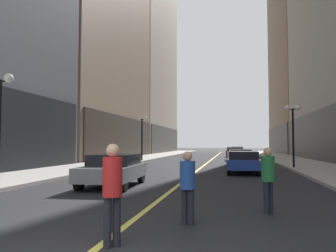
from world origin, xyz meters
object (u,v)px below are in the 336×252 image
Objects in this scene: car_maroon at (237,150)px; street_lamp_left_near at (0,104)px; street_lamp_right_mid at (293,122)px; car_navy at (240,157)px; car_silver at (235,153)px; pedestrian_in_green_parka at (268,175)px; pedestrian_in_blue_hoodie at (188,182)px; car_red at (234,151)px; car_blue at (244,161)px; street_lamp_left_far at (142,129)px; car_grey at (114,169)px; pedestrian_in_red_jacket at (112,186)px.

car_maroon is 43.76m from street_lamp_left_near.
street_lamp_left_near is 18.14m from street_lamp_right_mid.
car_navy is 0.97× the size of car_silver.
pedestrian_in_blue_hoodie is at bearing -141.04° from pedestrian_in_green_parka.
pedestrian_in_green_parka is (0.62, -36.78, 0.25)m from car_red.
car_blue is 2.60× the size of pedestrian_in_green_parka.
car_silver is at bearing 29.63° from street_lamp_left_far.
car_grey is 40.98m from car_maroon.
car_grey is at bearing -97.96° from car_maroon.
pedestrian_in_red_jacket reaches higher than car_silver.
pedestrian_in_green_parka is 4.40m from pedestrian_in_red_jacket.
car_blue and car_red have the same top height.
car_red is 1.01× the size of street_lamp_right_mid.
car_navy and car_red have the same top height.
car_blue is 16.05m from car_silver.
street_lamp_right_mid is at bearing 45.11° from street_lamp_left_near.
car_navy is at bearing 68.37° from car_grey.
street_lamp_left_near is (-9.55, 2.24, 2.29)m from pedestrian_in_green_parka.
car_blue is 14.59m from street_lamp_left_far.
car_navy is at bearing 140.65° from street_lamp_right_mid.
car_navy is 21.46m from pedestrian_in_red_jacket.
car_red is at bearing 90.97° from pedestrian_in_green_parka.
pedestrian_in_green_parka is at bearing -89.06° from car_navy.
pedestrian_in_green_parka is (0.22, -11.38, 0.25)m from car_blue.
car_silver is at bearing 70.32° from street_lamp_left_near.
car_grey is 0.95× the size of street_lamp_left_near.
car_silver is 28.96m from pedestrian_in_blue_hoodie.
street_lamp_left_far is (-9.49, -22.58, 2.54)m from car_maroon.
pedestrian_in_blue_hoodie is 0.96× the size of pedestrian_in_green_parka.
pedestrian_in_green_parka is at bearing -89.03° from car_red.
car_red is at bearing 88.16° from pedestrian_in_blue_hoodie.
street_lamp_left_near is at bearing 166.80° from pedestrian_in_green_parka.
car_maroon is 48.26m from pedestrian_in_red_jacket.
street_lamp_left_far is at bearing 101.98° from car_grey.
car_grey is 2.38× the size of pedestrian_in_red_jacket.
street_lamp_left_near reaches higher than pedestrian_in_red_jacket.
car_grey and car_silver have the same top height.
street_lamp_right_mid is at bearing -83.66° from car_maroon.
street_lamp_left_near is 20.06m from street_lamp_left_far.
pedestrian_in_green_parka is 0.94× the size of pedestrian_in_red_jacket.
car_navy is 18.45m from street_lamp_left_near.
car_grey is at bearing -129.77° from street_lamp_right_mid.
pedestrian_in_blue_hoodie is 17.52m from street_lamp_right_mid.
pedestrian_in_blue_hoodie is 2.09m from pedestrian_in_red_jacket.
car_blue is at bearing -133.10° from street_lamp_right_mid.
pedestrian_in_blue_hoodie is (-1.64, -12.88, 0.20)m from car_blue.
car_maroon is at bearing 87.78° from pedestrian_in_blue_hoodie.
car_grey is 18.58m from street_lamp_left_far.
street_lamp_left_near is at bearing -151.69° from car_grey.
street_lamp_left_near reaches higher than pedestrian_in_blue_hoodie.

